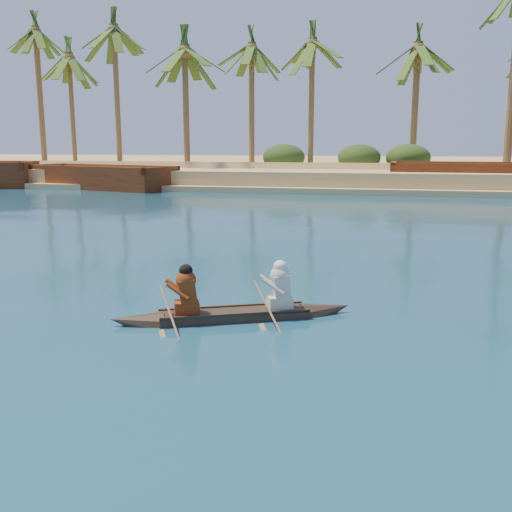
# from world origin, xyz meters

# --- Properties ---
(sandy_embankment) EXTENTS (150.00, 51.00, 1.50)m
(sandy_embankment) POSITION_xyz_m (0.00, 46.89, 0.53)
(sandy_embankment) COLOR #D5BC78
(sandy_embankment) RESTS_ON ground
(palm_grove) EXTENTS (110.00, 14.00, 16.00)m
(palm_grove) POSITION_xyz_m (0.00, 35.00, 8.00)
(palm_grove) COLOR #445D21
(palm_grove) RESTS_ON ground
(shrub_cluster) EXTENTS (100.00, 6.00, 2.40)m
(shrub_cluster) POSITION_xyz_m (0.00, 31.50, 1.20)
(shrub_cluster) COLOR #1F3814
(shrub_cluster) RESTS_ON ground
(canoe) EXTENTS (4.27, 2.34, 1.22)m
(canoe) POSITION_xyz_m (8.00, -4.00, 0.23)
(canoe) COLOR #38291E
(canoe) RESTS_ON ground
(barge_mid) EXTENTS (11.96, 6.90, 1.89)m
(barge_mid) POSITION_xyz_m (-9.19, 23.81, 0.66)
(barge_mid) COLOR brown
(barge_mid) RESTS_ON ground
(barge_right) EXTENTS (13.53, 5.10, 2.22)m
(barge_right) POSITION_xyz_m (17.70, 27.00, 0.78)
(barge_right) COLOR brown
(barge_right) RESTS_ON ground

